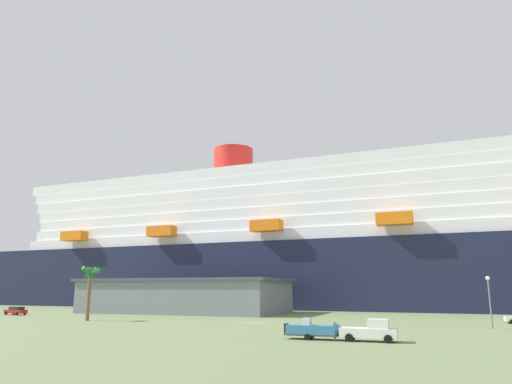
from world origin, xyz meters
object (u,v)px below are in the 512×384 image
pickup_truck (371,331)px  parked_car_red_hatchback (16,311)px  parked_car_black_coupe (152,309)px  cruise_ship (346,248)px  small_boat_on_trailer (318,330)px  palm_tree (90,278)px  street_lamp (489,293)px

pickup_truck → parked_car_red_hatchback: (-71.71, 27.65, -0.21)m
parked_car_black_coupe → cruise_ship: bearing=43.4°
small_boat_on_trailer → palm_tree: 45.58m
parked_car_red_hatchback → cruise_ship: bearing=40.7°
pickup_truck → cruise_ship: bearing=98.6°
pickup_truck → parked_car_black_coupe: (-49.87, 43.29, -0.21)m
parked_car_black_coupe → small_boat_on_trailer: bearing=-44.1°
small_boat_on_trailer → parked_car_black_coupe: size_ratio=1.51×
street_lamp → parked_car_black_coupe: 67.83m
small_boat_on_trailer → street_lamp: (19.42, 20.65, 3.58)m
cruise_ship → parked_car_red_hatchback: size_ratio=54.42×
pickup_truck → parked_car_black_coupe: size_ratio=1.18×
street_lamp → parked_car_red_hatchback: 86.08m
palm_tree → parked_car_red_hatchback: size_ratio=1.81×
street_lamp → parked_car_red_hatchback: bearing=175.5°
cruise_ship → pickup_truck: size_ratio=47.03×
cruise_ship → parked_car_black_coupe: cruise_ship is taller
cruise_ship → small_boat_on_trailer: bearing=-85.3°
parked_car_red_hatchback → small_boat_on_trailer: bearing=-22.5°
small_boat_on_trailer → parked_car_black_coupe: bearing=135.9°
cruise_ship → pickup_truck: 81.37m
small_boat_on_trailer → street_lamp: 28.57m
small_boat_on_trailer → palm_tree: (-41.69, 17.45, 5.91)m
pickup_truck → small_boat_on_trailer: (-5.40, 0.19, -0.08)m
parked_car_red_hatchback → street_lamp: bearing=-4.5°
cruise_ship → palm_tree: size_ratio=30.03×
palm_tree → parked_car_red_hatchback: 27.25m
cruise_ship → street_lamp: cruise_ship is taller
parked_car_black_coupe → parked_car_red_hatchback: size_ratio=0.98×
small_boat_on_trailer → parked_car_red_hatchback: size_ratio=1.48×
small_boat_on_trailer → pickup_truck: bearing=-2.0°
pickup_truck → parked_car_red_hatchback: 76.86m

